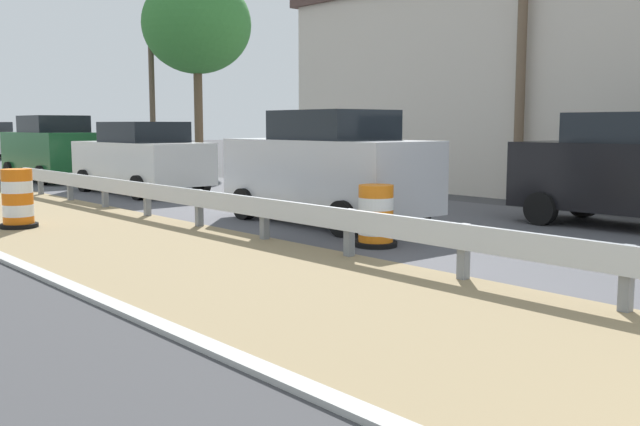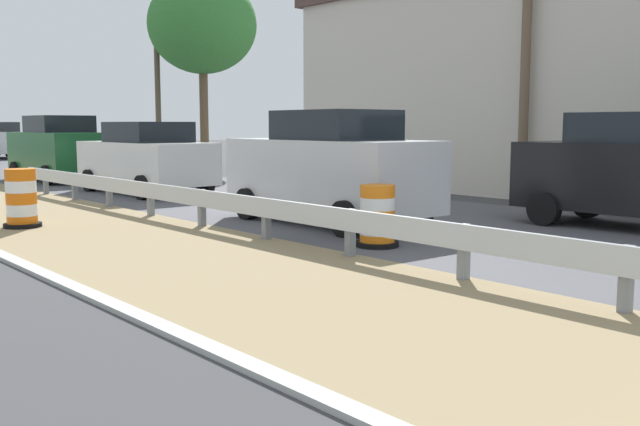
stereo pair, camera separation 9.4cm
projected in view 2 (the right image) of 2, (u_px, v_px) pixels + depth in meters
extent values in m
cube|color=slate|center=(626.00, 279.00, 7.35)|extent=(0.12, 0.12, 0.70)
cube|color=slate|center=(464.00, 252.00, 8.93)|extent=(0.12, 0.12, 0.70)
cube|color=slate|center=(350.00, 233.00, 10.50)|extent=(0.12, 0.12, 0.70)
cube|color=slate|center=(266.00, 219.00, 12.08)|extent=(0.12, 0.12, 0.70)
cube|color=slate|center=(202.00, 208.00, 13.66)|extent=(0.12, 0.12, 0.70)
cube|color=slate|center=(151.00, 199.00, 15.24)|extent=(0.12, 0.12, 0.70)
cube|color=slate|center=(109.00, 192.00, 16.82)|extent=(0.12, 0.12, 0.70)
cube|color=slate|center=(75.00, 186.00, 18.40)|extent=(0.12, 0.12, 0.70)
cube|color=slate|center=(46.00, 182.00, 19.98)|extent=(0.12, 0.12, 0.70)
cylinder|color=orange|center=(377.00, 240.00, 11.38)|extent=(0.55, 0.55, 0.20)
cylinder|color=white|center=(377.00, 228.00, 11.36)|extent=(0.55, 0.55, 0.20)
cylinder|color=orange|center=(377.00, 216.00, 11.33)|extent=(0.55, 0.55, 0.20)
cylinder|color=white|center=(377.00, 204.00, 11.31)|extent=(0.55, 0.55, 0.20)
cylinder|color=orange|center=(378.00, 191.00, 11.29)|extent=(0.55, 0.55, 0.20)
cylinder|color=black|center=(377.00, 244.00, 11.39)|extent=(0.69, 0.69, 0.08)
cylinder|color=orange|center=(23.00, 221.00, 13.52)|extent=(0.56, 0.56, 0.22)
cylinder|color=white|center=(22.00, 210.00, 13.50)|extent=(0.56, 0.56, 0.22)
cylinder|color=orange|center=(21.00, 198.00, 13.47)|extent=(0.56, 0.56, 0.22)
cylinder|color=white|center=(21.00, 186.00, 13.44)|extent=(0.56, 0.56, 0.22)
cylinder|color=orange|center=(20.00, 175.00, 13.42)|extent=(0.56, 0.56, 0.22)
cylinder|color=black|center=(23.00, 225.00, 13.53)|extent=(0.69, 0.69, 0.08)
cube|color=silver|center=(145.00, 162.00, 20.18)|extent=(2.05, 4.85, 1.12)
cube|color=black|center=(148.00, 132.00, 19.93)|extent=(1.78, 2.26, 0.56)
cylinder|color=black|center=(90.00, 180.00, 20.78)|extent=(0.24, 0.65, 0.64)
cylinder|color=black|center=(149.00, 177.00, 22.04)|extent=(0.24, 0.65, 0.64)
cylinder|color=black|center=(143.00, 187.00, 18.45)|extent=(0.24, 0.65, 0.64)
cylinder|color=black|center=(206.00, 183.00, 19.71)|extent=(0.24, 0.65, 0.64)
cube|color=silver|center=(1.00, 142.00, 41.41)|extent=(1.97, 4.72, 1.20)
cylinder|color=black|center=(27.00, 153.00, 40.95)|extent=(0.24, 0.65, 0.64)
cylinder|color=black|center=(8.00, 152.00, 43.22)|extent=(0.24, 0.65, 0.64)
cube|color=silver|center=(329.00, 174.00, 13.94)|extent=(1.90, 4.67, 1.32)
cube|color=black|center=(335.00, 125.00, 13.68)|extent=(1.66, 2.16, 0.56)
cylinder|color=black|center=(248.00, 204.00, 14.64)|extent=(0.23, 0.64, 0.64)
cylinder|color=black|center=(316.00, 198.00, 15.76)|extent=(0.23, 0.64, 0.64)
cylinder|color=black|center=(346.00, 219.00, 12.28)|extent=(0.23, 0.64, 0.64)
cylinder|color=black|center=(418.00, 211.00, 13.40)|extent=(0.23, 0.64, 0.64)
cube|color=black|center=(637.00, 128.00, 13.16)|extent=(1.63, 2.15, 0.56)
cylinder|color=black|center=(588.00, 202.00, 14.89)|extent=(0.24, 0.65, 0.64)
cylinder|color=black|center=(544.00, 209.00, 13.73)|extent=(0.24, 0.65, 0.64)
cube|color=#195128|center=(58.00, 152.00, 24.56)|extent=(1.99, 4.55, 1.35)
cube|color=black|center=(59.00, 124.00, 24.31)|extent=(1.77, 2.10, 0.56)
cylinder|color=black|center=(15.00, 171.00, 25.13)|extent=(0.23, 0.64, 0.64)
cylinder|color=black|center=(70.00, 169.00, 26.39)|extent=(0.23, 0.64, 0.64)
cylinder|color=black|center=(47.00, 175.00, 22.89)|extent=(0.23, 0.64, 0.64)
cylinder|color=black|center=(105.00, 173.00, 24.15)|extent=(0.23, 0.64, 0.64)
cube|color=beige|center=(552.00, 91.00, 21.42)|extent=(7.31, 14.58, 5.86)
cylinder|color=brown|center=(526.00, 44.00, 17.54)|extent=(0.24, 0.24, 7.79)
cylinder|color=brown|center=(157.00, 77.00, 30.77)|extent=(0.24, 0.24, 7.90)
cylinder|color=brown|center=(204.00, 120.00, 30.19)|extent=(0.36, 0.36, 4.26)
ellipsoid|color=#337533|center=(202.00, 24.00, 29.71)|extent=(4.50, 4.50, 4.05)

